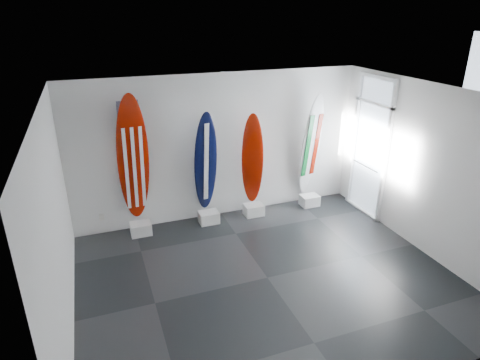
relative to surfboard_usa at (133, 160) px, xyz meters
name	(u,v)px	position (x,y,z in m)	size (l,w,h in m)	color
floor	(267,278)	(1.76, -2.28, -1.52)	(6.00, 6.00, 0.00)	black
ceiling	(273,96)	(1.76, -2.28, 1.48)	(6.00, 6.00, 0.00)	white
wall_back	(220,147)	(1.76, 0.22, -0.02)	(6.00, 6.00, 0.00)	white
wall_front	(373,294)	(1.76, -4.78, -0.02)	(6.00, 6.00, 0.00)	white
wall_left	(56,229)	(-1.24, -2.28, -0.02)	(5.00, 5.00, 0.00)	white
wall_right	(427,171)	(4.76, -2.28, -0.02)	(5.00, 5.00, 0.00)	white
display_block_usa	(141,229)	(0.00, -0.10, -1.40)	(0.40, 0.30, 0.24)	white
surfboard_usa	(133,160)	(0.00, 0.00, 0.00)	(0.59, 0.08, 2.60)	#821002
display_block_navy	(209,217)	(1.39, -0.10, -1.40)	(0.40, 0.30, 0.24)	white
surfboard_navy	(206,163)	(1.39, 0.00, -0.23)	(0.48, 0.08, 2.12)	black
display_block_swiss	(254,210)	(2.39, -0.10, -1.40)	(0.40, 0.30, 0.24)	white
surfboard_swiss	(252,160)	(2.39, 0.00, -0.29)	(0.45, 0.08, 1.99)	#821002
display_block_italy	(310,200)	(3.76, -0.10, -1.40)	(0.40, 0.30, 0.24)	white
surfboard_italy	(311,145)	(3.76, 0.00, -0.13)	(0.52, 0.08, 2.31)	white
wall_outlet	(102,217)	(-0.69, 0.20, -1.17)	(0.09, 0.02, 0.13)	silver
glass_door	(370,149)	(4.73, -0.73, -0.10)	(0.12, 1.16, 2.85)	white
balcony	(414,181)	(6.06, -0.73, -1.02)	(2.80, 2.20, 1.20)	slate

